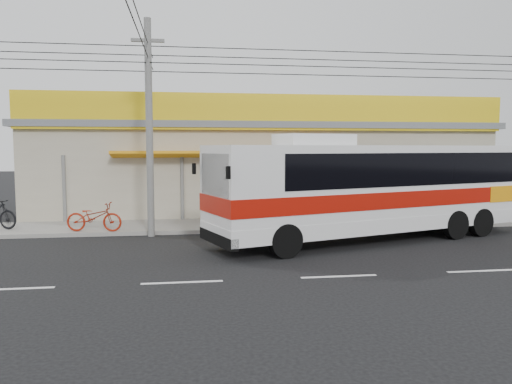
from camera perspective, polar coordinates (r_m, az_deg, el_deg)
The scene contains 7 objects.
ground at distance 15.54m, azimuth 6.63°, elevation -7.26°, with size 120.00×120.00×0.00m, color black.
sidewalk at distance 21.28m, azimuth 2.47°, elevation -3.67°, with size 30.00×3.20×0.15m, color gray.
lane_markings at distance 13.20m, azimuth 9.45°, elevation -9.51°, with size 50.00×0.12×0.01m, color silver, non-canonical shape.
storefront_building at distance 26.51m, azimuth 0.25°, elevation 2.90°, with size 22.60×9.20×5.70m.
coach_bus at distance 18.34m, azimuth 13.77°, elevation 0.86°, with size 12.38×6.21×3.75m.
motorbike_red at distance 19.83m, azimuth -18.01°, elevation -2.73°, with size 0.73×2.10×1.10m, color maroon.
utility_pole at distance 19.18m, azimuth -12.24°, elevation 14.81°, with size 34.00×14.00×7.99m.
Camera 1 is at (-3.93, -14.66, 3.31)m, focal length 35.00 mm.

